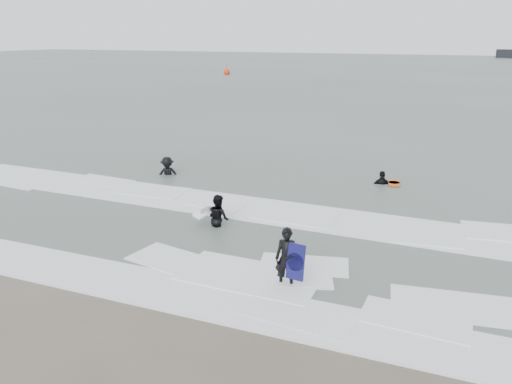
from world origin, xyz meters
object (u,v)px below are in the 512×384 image
at_px(surfer_wading, 219,226).
at_px(surfer_breaker, 168,176).
at_px(surfer_right_near, 382,185).
at_px(buoy, 227,72).
at_px(surfer_centre, 286,288).

distance_m(surfer_wading, surfer_breaker, 7.01).
relative_size(surfer_right_near, buoy, 1.08).
xyz_separation_m(surfer_breaker, surfer_right_near, (9.55, 2.46, 0.00)).
xyz_separation_m(surfer_centre, surfer_wading, (-3.64, 3.26, 0.00)).
bearing_deg(surfer_centre, buoy, 110.61).
bearing_deg(surfer_centre, surfer_breaker, 130.80).
height_order(surfer_wading, surfer_breaker, surfer_breaker).
height_order(surfer_breaker, surfer_right_near, surfer_right_near).
xyz_separation_m(surfer_wading, buoy, (-28.94, 60.35, 0.42)).
distance_m(surfer_centre, surfer_right_near, 10.55).
xyz_separation_m(surfer_centre, buoy, (-32.58, 63.61, 0.42)).
relative_size(surfer_centre, surfer_breaker, 0.96).
xyz_separation_m(surfer_centre, surfer_breaker, (-8.74, 8.06, 0.00)).
distance_m(surfer_centre, surfer_wading, 4.88).
bearing_deg(buoy, surfer_wading, -64.38).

